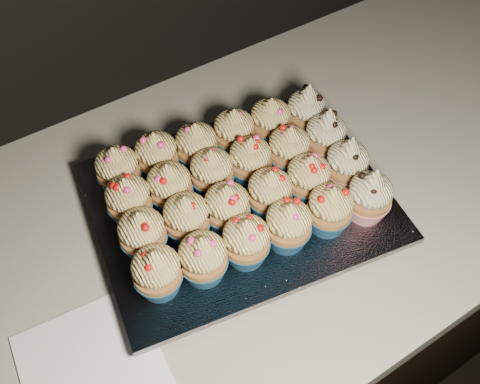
{
  "coord_description": "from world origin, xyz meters",
  "views": [
    {
      "loc": [
        -0.2,
        1.29,
        1.55
      ],
      "look_at": [
        0.05,
        1.68,
        0.95
      ],
      "focal_mm": 40.0,
      "sensor_mm": 36.0,
      "label": 1
    }
  ],
  "objects": [
    {
      "name": "cabinet",
      "position": [
        0.0,
        1.7,
        0.43
      ],
      "size": [
        2.4,
        0.6,
        0.86
      ],
      "primitive_type": "cube",
      "color": "black",
      "rests_on": "ground"
    },
    {
      "name": "cupcake_21",
      "position": [
        0.09,
        1.76,
        0.97
      ],
      "size": [
        0.06,
        0.06,
        0.08
      ],
      "color": "#1B547F",
      "rests_on": "foil_lining"
    },
    {
      "name": "cupcake_22",
      "position": [
        0.15,
        1.75,
        0.97
      ],
      "size": [
        0.06,
        0.06,
        0.08
      ],
      "color": "#1B547F",
      "rests_on": "foil_lining"
    },
    {
      "name": "cupcake_15",
      "position": [
        0.08,
        1.7,
        0.97
      ],
      "size": [
        0.06,
        0.06,
        0.08
      ],
      "color": "#1B547F",
      "rests_on": "foil_lining"
    },
    {
      "name": "cupcake_16",
      "position": [
        0.14,
        1.69,
        0.97
      ],
      "size": [
        0.06,
        0.06,
        0.08
      ],
      "color": "#1B547F",
      "rests_on": "foil_lining"
    },
    {
      "name": "cupcake_20",
      "position": [
        0.03,
        1.77,
        0.97
      ],
      "size": [
        0.06,
        0.06,
        0.08
      ],
      "color": "#1B547F",
      "rests_on": "foil_lining"
    },
    {
      "name": "cupcake_8",
      "position": [
        0.01,
        1.65,
        0.97
      ],
      "size": [
        0.06,
        0.06,
        0.08
      ],
      "color": "#1B547F",
      "rests_on": "foil_lining"
    },
    {
      "name": "baking_tray",
      "position": [
        0.05,
        1.68,
        0.91
      ],
      "size": [
        0.42,
        0.35,
        0.02
      ],
      "primitive_type": "cube",
      "rotation": [
        0.0,
        0.0,
        -0.17
      ],
      "color": "black",
      "rests_on": "worktop"
    },
    {
      "name": "cupcake_11",
      "position": [
        0.19,
        1.62,
        0.97
      ],
      "size": [
        0.06,
        0.06,
        0.1
      ],
      "color": "red",
      "rests_on": "foil_lining"
    },
    {
      "name": "cupcake_10",
      "position": [
        0.13,
        1.63,
        0.97
      ],
      "size": [
        0.06,
        0.06,
        0.08
      ],
      "color": "#1B547F",
      "rests_on": "foil_lining"
    },
    {
      "name": "cupcake_13",
      "position": [
        -0.04,
        1.72,
        0.97
      ],
      "size": [
        0.06,
        0.06,
        0.08
      ],
      "color": "#1B547F",
      "rests_on": "foil_lining"
    },
    {
      "name": "cupcake_3",
      "position": [
        0.06,
        1.58,
        0.97
      ],
      "size": [
        0.06,
        0.06,
        0.08
      ],
      "color": "#1B547F",
      "rests_on": "foil_lining"
    },
    {
      "name": "cupcake_2",
      "position": [
        0.0,
        1.59,
        0.97
      ],
      "size": [
        0.06,
        0.06,
        0.08
      ],
      "color": "#1B547F",
      "rests_on": "foil_lining"
    },
    {
      "name": "cupcake_9",
      "position": [
        0.07,
        1.64,
        0.97
      ],
      "size": [
        0.06,
        0.06,
        0.08
      ],
      "color": "#1B547F",
      "rests_on": "foil_lining"
    },
    {
      "name": "cupcake_5",
      "position": [
        0.18,
        1.56,
        0.97
      ],
      "size": [
        0.06,
        0.06,
        0.1
      ],
      "color": "red",
      "rests_on": "foil_lining"
    },
    {
      "name": "cupcake_0",
      "position": [
        -0.11,
        1.61,
        0.97
      ],
      "size": [
        0.06,
        0.06,
        0.08
      ],
      "color": "#1B547F",
      "rests_on": "foil_lining"
    },
    {
      "name": "cupcake_14",
      "position": [
        0.02,
        1.71,
        0.97
      ],
      "size": [
        0.06,
        0.06,
        0.08
      ],
      "color": "#1B547F",
      "rests_on": "foil_lining"
    },
    {
      "name": "worktop",
      "position": [
        0.0,
        1.7,
        0.88
      ],
      "size": [
        2.44,
        0.64,
        0.04
      ],
      "primitive_type": "cube",
      "color": "beige",
      "rests_on": "cabinet"
    },
    {
      "name": "cupcake_17",
      "position": [
        0.2,
        1.68,
        0.97
      ],
      "size": [
        0.06,
        0.06,
        0.1
      ],
      "color": "red",
      "rests_on": "foil_lining"
    },
    {
      "name": "cupcake_4",
      "position": [
        0.12,
        1.57,
        0.97
      ],
      "size": [
        0.06,
        0.06,
        0.08
      ],
      "color": "#1B547F",
      "rests_on": "foil_lining"
    },
    {
      "name": "cupcake_7",
      "position": [
        -0.04,
        1.66,
        0.97
      ],
      "size": [
        0.06,
        0.06,
        0.08
      ],
      "color": "#1B547F",
      "rests_on": "foil_lining"
    },
    {
      "name": "napkin",
      "position": [
        -0.23,
        1.58,
        0.9
      ],
      "size": [
        0.18,
        0.18,
        0.0
      ],
      "primitive_type": "cube",
      "rotation": [
        0.0,
        0.0,
        -0.09
      ],
      "color": "white",
      "rests_on": "worktop"
    },
    {
      "name": "cupcake_23",
      "position": [
        0.21,
        1.74,
        0.97
      ],
      "size": [
        0.06,
        0.06,
        0.1
      ],
      "color": "red",
      "rests_on": "foil_lining"
    },
    {
      "name": "cupcake_18",
      "position": [
        -0.08,
        1.79,
        0.97
      ],
      "size": [
        0.06,
        0.06,
        0.08
      ],
      "color": "#1B547F",
      "rests_on": "foil_lining"
    },
    {
      "name": "cupcake_1",
      "position": [
        -0.06,
        1.6,
        0.97
      ],
      "size": [
        0.06,
        0.06,
        0.08
      ],
      "color": "#1B547F",
      "rests_on": "foil_lining"
    },
    {
      "name": "cupcake_6",
      "position": [
        -0.1,
        1.67,
        0.97
      ],
      "size": [
        0.06,
        0.06,
        0.08
      ],
      "color": "#1B547F",
      "rests_on": "foil_lining"
    },
    {
      "name": "foil_lining",
      "position": [
        0.05,
        1.68,
        0.93
      ],
      "size": [
        0.46,
        0.39,
        0.01
      ],
      "primitive_type": "cube",
      "rotation": [
        0.0,
        0.0,
        -0.17
      ],
      "color": "silver",
      "rests_on": "baking_tray"
    },
    {
      "name": "cupcake_19",
      "position": [
        -0.03,
        1.78,
        0.97
      ],
      "size": [
        0.06,
        0.06,
        0.08
      ],
      "color": "#1B547F",
      "rests_on": "foil_lining"
    },
    {
      "name": "cupcake_12",
      "position": [
        -0.1,
        1.73,
        0.97
      ],
      "size": [
        0.06,
        0.06,
        0.08
      ],
      "color": "#1B547F",
      "rests_on": "foil_lining"
    }
  ]
}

